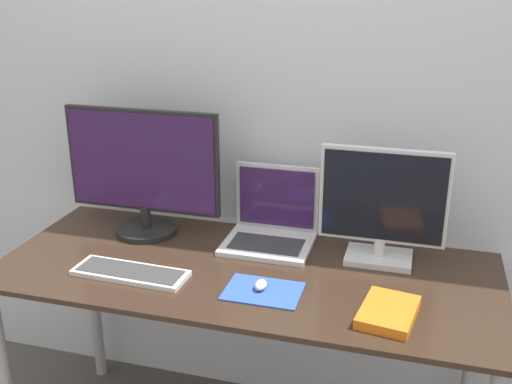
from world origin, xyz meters
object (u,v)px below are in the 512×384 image
Objects in this scene: mouse at (261,285)px; laptop at (272,224)px; monitor_left at (143,171)px; monitor_right at (383,206)px; keyboard at (130,273)px; book at (388,312)px.

laptop is at bearing 99.20° from mouse.
monitor_left is 0.65m from mouse.
monitor_left is 0.85m from monitor_right.
keyboard is at bearing -134.42° from laptop.
laptop is at bearing 172.58° from monitor_right.
keyboard is (-0.76, -0.33, -0.19)m from monitor_right.
monitor_left is 10.21× the size of mouse.
monitor_left is at bearing -180.00° from monitor_right.
monitor_left is 2.54× the size of book.
book is (0.91, -0.35, -0.22)m from monitor_left.
monitor_left is 1.00m from book.
laptop is 0.53m from keyboard.
monitor_right reaches higher than keyboard.
book is at bearing -6.70° from mouse.
laptop is 0.37m from mouse.
mouse is (-0.33, -0.31, -0.18)m from monitor_right.
monitor_left reaches higher than book.
keyboard is at bearing -177.37° from mouse.
book is (0.44, -0.40, -0.05)m from laptop.
mouse is (0.53, -0.31, -0.22)m from monitor_left.
monitor_right is (0.85, 0.00, -0.04)m from monitor_left.
monitor_left is at bearing 106.66° from keyboard.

